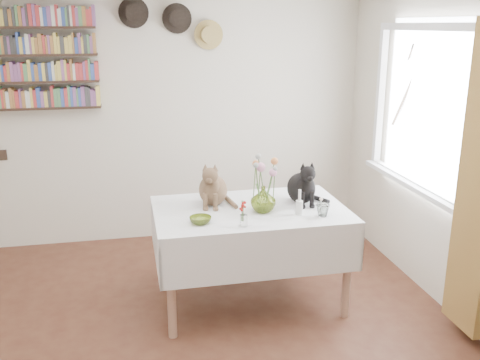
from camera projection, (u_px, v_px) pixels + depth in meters
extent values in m
cube|color=beige|center=(164.00, 118.00, 5.34)|extent=(4.04, 0.04, 2.54)
cube|color=white|center=(424.00, 108.00, 4.28)|extent=(0.01, 1.40, 1.20)
cube|color=white|center=(431.00, 27.00, 4.10)|extent=(0.06, 1.52, 0.06)
cube|color=white|center=(416.00, 184.00, 4.45)|extent=(0.06, 1.52, 0.06)
cube|color=white|center=(382.00, 97.00, 4.96)|extent=(0.06, 0.06, 1.20)
cube|color=white|center=(413.00, 184.00, 4.45)|extent=(0.12, 1.50, 0.04)
cube|color=white|center=(250.00, 212.00, 4.11)|extent=(1.48, 0.96, 0.06)
cylinder|color=tan|center=(171.00, 291.00, 3.72)|extent=(0.06, 0.06, 0.72)
cylinder|color=tan|center=(347.00, 273.00, 3.99)|extent=(0.06, 0.06, 0.72)
cylinder|color=tan|center=(163.00, 247.00, 4.46)|extent=(0.06, 0.06, 0.72)
cylinder|color=tan|center=(312.00, 234.00, 4.72)|extent=(0.06, 0.06, 0.72)
imported|color=#A5BA47|center=(263.00, 199.00, 4.01)|extent=(0.25, 0.25, 0.20)
imported|color=#A5BA47|center=(200.00, 220.00, 3.79)|extent=(0.16, 0.16, 0.05)
imported|color=white|center=(323.00, 210.00, 3.93)|extent=(0.11, 0.11, 0.09)
cylinder|color=white|center=(299.00, 208.00, 3.96)|extent=(0.05, 0.05, 0.11)
cylinder|color=white|center=(300.00, 195.00, 3.93)|extent=(0.02, 0.02, 0.09)
cylinder|color=white|center=(244.00, 221.00, 3.73)|extent=(0.05, 0.05, 0.09)
cone|color=white|center=(321.00, 204.00, 4.10)|extent=(0.05, 0.05, 0.07)
sphere|color=beige|center=(321.00, 199.00, 4.09)|extent=(0.03, 0.03, 0.03)
cylinder|color=#4C7233|center=(259.00, 186.00, 3.98)|extent=(0.01, 0.01, 0.30)
sphere|color=pink|center=(259.00, 167.00, 3.94)|extent=(0.07, 0.07, 0.07)
cylinder|color=#4C7233|center=(269.00, 189.00, 3.97)|extent=(0.01, 0.01, 0.26)
sphere|color=pink|center=(269.00, 172.00, 3.94)|extent=(0.06, 0.06, 0.06)
cylinder|color=#4C7233|center=(270.00, 182.00, 4.01)|extent=(0.01, 0.01, 0.34)
sphere|color=#CF783B|center=(271.00, 160.00, 3.97)|extent=(0.06, 0.06, 0.06)
cylinder|color=#4C7233|center=(254.00, 185.00, 4.00)|extent=(0.01, 0.01, 0.31)
sphere|color=#CF783B|center=(254.00, 165.00, 3.96)|extent=(0.05, 0.05, 0.05)
cylinder|color=#4C7233|center=(262.00, 180.00, 4.02)|extent=(0.01, 0.01, 0.37)
sphere|color=#999E93|center=(262.00, 156.00, 3.97)|extent=(0.04, 0.04, 0.04)
cylinder|color=#4C7233|center=(258.00, 186.00, 3.94)|extent=(0.01, 0.01, 0.33)
sphere|color=#999E93|center=(258.00, 164.00, 3.89)|extent=(0.04, 0.04, 0.04)
cylinder|color=#4C7233|center=(274.00, 188.00, 3.96)|extent=(0.01, 0.01, 0.29)
sphere|color=#999E93|center=(274.00, 169.00, 3.92)|extent=(0.04, 0.04, 0.04)
cube|color=#322017|center=(46.00, 108.00, 4.98)|extent=(1.00, 0.16, 0.02)
cube|color=#322017|center=(43.00, 82.00, 4.91)|extent=(1.00, 0.16, 0.02)
cube|color=#322017|center=(41.00, 55.00, 4.85)|extent=(1.00, 0.16, 0.02)
cube|color=#322017|center=(38.00, 27.00, 4.78)|extent=(1.00, 0.16, 0.02)
cylinder|color=black|center=(134.00, 13.00, 4.96)|extent=(0.28, 0.02, 0.28)
cylinder|color=black|center=(134.00, 13.00, 4.92)|extent=(0.16, 0.08, 0.16)
cylinder|color=black|center=(177.00, 18.00, 5.05)|extent=(0.28, 0.02, 0.28)
cylinder|color=black|center=(177.00, 18.00, 5.01)|extent=(0.16, 0.08, 0.16)
cylinder|color=tan|center=(209.00, 35.00, 5.15)|extent=(0.28, 0.02, 0.28)
cylinder|color=tan|center=(209.00, 35.00, 5.11)|extent=(0.16, 0.08, 0.16)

